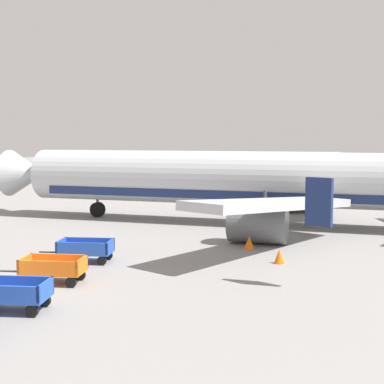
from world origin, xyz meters
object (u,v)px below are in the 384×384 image
(baggage_cart_second_in_row, at_px, (11,294))
(baggage_cart_third_in_row, at_px, (53,269))
(traffic_cone_near_plane, at_px, (249,242))
(traffic_cone_mid_apron, at_px, (279,256))
(baggage_cart_fourth_in_row, at_px, (85,250))
(airplane, at_px, (249,180))

(baggage_cart_second_in_row, xyz_separation_m, baggage_cart_third_in_row, (-1.42, 3.33, 0.00))
(traffic_cone_near_plane, bearing_deg, baggage_cart_third_in_row, -110.85)
(traffic_cone_near_plane, bearing_deg, traffic_cone_mid_apron, -40.40)
(baggage_cart_third_in_row, height_order, baggage_cart_fourth_in_row, same)
(traffic_cone_near_plane, bearing_deg, airplane, 115.50)
(baggage_cart_third_in_row, xyz_separation_m, traffic_cone_mid_apron, (6.55, 8.09, -0.26))
(baggage_cart_second_in_row, xyz_separation_m, traffic_cone_near_plane, (2.51, 13.65, -0.24))
(baggage_cart_third_in_row, relative_size, traffic_cone_mid_apron, 5.19)
(baggage_cart_third_in_row, relative_size, traffic_cone_near_plane, 4.91)
(baggage_cart_third_in_row, distance_m, baggage_cart_fourth_in_row, 3.80)
(baggage_cart_second_in_row, distance_m, traffic_cone_near_plane, 13.88)
(baggage_cart_third_in_row, bearing_deg, baggage_cart_second_in_row, -66.85)
(baggage_cart_second_in_row, height_order, baggage_cart_fourth_in_row, same)
(baggage_cart_fourth_in_row, bearing_deg, baggage_cart_second_in_row, -67.17)
(baggage_cart_second_in_row, bearing_deg, baggage_cart_fourth_in_row, 112.83)
(airplane, distance_m, traffic_cone_mid_apron, 12.03)
(baggage_cart_fourth_in_row, distance_m, traffic_cone_near_plane, 8.69)
(baggage_cart_second_in_row, bearing_deg, traffic_cone_near_plane, 79.59)
(baggage_cart_second_in_row, bearing_deg, airplane, 93.08)
(airplane, bearing_deg, baggage_cart_third_in_row, -90.88)
(airplane, bearing_deg, traffic_cone_near_plane, -64.50)
(baggage_cart_fourth_in_row, relative_size, traffic_cone_near_plane, 4.90)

